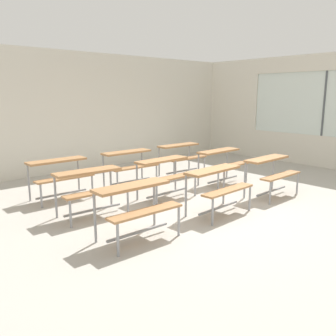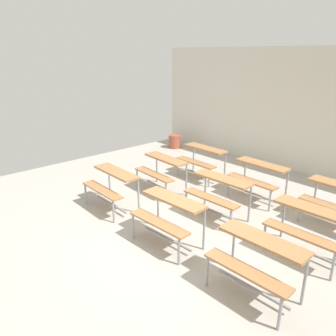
{
  "view_description": "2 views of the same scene",
  "coord_description": "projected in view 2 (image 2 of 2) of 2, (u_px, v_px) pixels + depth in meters",
  "views": [
    {
      "loc": [
        -4.37,
        -3.89,
        1.95
      ],
      "look_at": [
        -0.07,
        1.01,
        0.58
      ],
      "focal_mm": 37.71,
      "sensor_mm": 36.0,
      "label": 1
    },
    {
      "loc": [
        3.28,
        -3.24,
        2.83
      ],
      "look_at": [
        -0.95,
        0.58,
        0.84
      ],
      "focal_mm": 35.1,
      "sensor_mm": 36.0,
      "label": 2
    }
  ],
  "objects": [
    {
      "name": "ground",
      "position": [
        181.0,
        241.0,
        5.29
      ],
      "size": [
        10.0,
        9.0,
        0.05
      ],
      "primitive_type": "cube",
      "color": "#ADA89E"
    },
    {
      "name": "wall_back",
      "position": [
        320.0,
        114.0,
        7.64
      ],
      "size": [
        10.0,
        0.12,
        3.0
      ],
      "primitive_type": "cube",
      "color": "silver",
      "rests_on": "ground"
    },
    {
      "name": "desk_bench_r0c0",
      "position": [
        112.0,
        181.0,
        6.16
      ],
      "size": [
        1.11,
        0.6,
        0.74
      ],
      "rotation": [
        0.0,
        0.0,
        -0.01
      ],
      "color": "#A87547",
      "rests_on": "ground"
    },
    {
      "name": "desk_bench_r0c1",
      "position": [
        169.0,
        211.0,
        5.0
      ],
      "size": [
        1.13,
        0.64,
        0.74
      ],
      "rotation": [
        0.0,
        0.0,
        0.05
      ],
      "color": "#A87547",
      "rests_on": "ground"
    },
    {
      "name": "desk_bench_r0c2",
      "position": [
        257.0,
        255.0,
        3.91
      ],
      "size": [
        1.12,
        0.62,
        0.74
      ],
      "rotation": [
        0.0,
        0.0,
        0.03
      ],
      "color": "#A87547",
      "rests_on": "ground"
    },
    {
      "name": "desk_bench_r1c0",
      "position": [
        162.0,
        167.0,
        6.94
      ],
      "size": [
        1.13,
        0.64,
        0.74
      ],
      "rotation": [
        0.0,
        0.0,
        -0.04
      ],
      "color": "#A87547",
      "rests_on": "ground"
    },
    {
      "name": "desk_bench_r1c1",
      "position": [
        219.0,
        188.0,
        5.83
      ],
      "size": [
        1.12,
        0.63,
        0.74
      ],
      "rotation": [
        0.0,
        0.0,
        0.03
      ],
      "color": "#A87547",
      "rests_on": "ground"
    },
    {
      "name": "desk_bench_r1c2",
      "position": [
        309.0,
        222.0,
        4.68
      ],
      "size": [
        1.12,
        0.62,
        0.74
      ],
      "rotation": [
        0.0,
        0.0,
        0.03
      ],
      "color": "#A87547",
      "rests_on": "ground"
    },
    {
      "name": "desk_bench_r2c0",
      "position": [
        202.0,
        156.0,
        7.7
      ],
      "size": [
        1.1,
        0.59,
        0.74
      ],
      "rotation": [
        0.0,
        0.0,
        0.0
      ],
      "color": "#A87547",
      "rests_on": "ground"
    },
    {
      "name": "desk_bench_r2c1",
      "position": [
        258.0,
        173.0,
        6.58
      ],
      "size": [
        1.12,
        0.62,
        0.74
      ],
      "rotation": [
        0.0,
        0.0,
        -0.03
      ],
      "color": "#A87547",
      "rests_on": "ground"
    },
    {
      "name": "trash_bin",
      "position": [
        174.0,
        141.0,
        10.35
      ],
      "size": [
        0.37,
        0.37,
        0.41
      ],
      "primitive_type": "cylinder",
      "color": "#9E4C38",
      "rests_on": "ground"
    }
  ]
}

